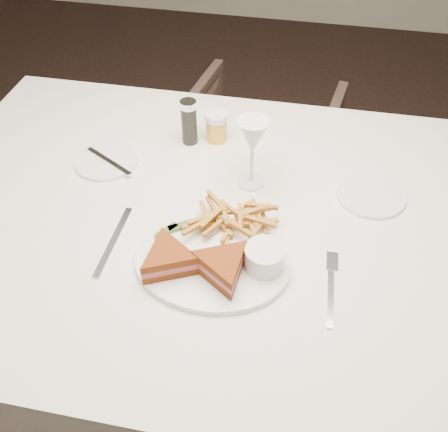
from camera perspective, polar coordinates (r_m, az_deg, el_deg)
ground at (r=1.91m, az=-1.57°, el=-9.02°), size 5.00×5.00×0.00m
table at (r=1.41m, az=0.41°, el=-10.91°), size 1.49×1.00×0.75m
chair_far at (r=2.05m, az=3.80°, el=7.37°), size 0.65×0.62×0.59m
table_setting at (r=1.07m, az=-0.25°, el=-0.14°), size 0.81×0.66×0.18m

